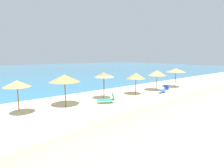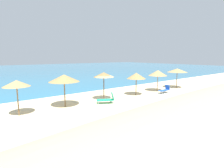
{
  "view_description": "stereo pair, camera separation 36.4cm",
  "coord_description": "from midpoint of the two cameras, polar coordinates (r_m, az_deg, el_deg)",
  "views": [
    {
      "loc": [
        -10.67,
        -13.03,
        4.41
      ],
      "look_at": [
        0.83,
        1.15,
        1.55
      ],
      "focal_mm": 28.7,
      "sensor_mm": 36.0,
      "label": 1
    },
    {
      "loc": [
        -10.38,
        -13.25,
        4.41
      ],
      "look_at": [
        0.83,
        1.15,
        1.55
      ],
      "focal_mm": 28.7,
      "sensor_mm": 36.0,
      "label": 2
    }
  ],
  "objects": [
    {
      "name": "ground_plane",
      "position": [
        17.4,
        -0.33,
        -5.79
      ],
      "size": [
        160.0,
        160.0,
        0.0
      ],
      "primitive_type": "plane",
      "color": "beige"
    },
    {
      "name": "sea_water",
      "position": [
        59.94,
        -28.87,
        3.57
      ],
      "size": [
        160.0,
        79.55,
        0.01
      ],
      "primitive_type": "cube",
      "color": "teal",
      "rests_on": "ground_plane"
    },
    {
      "name": "beach_umbrella_1",
      "position": [
        14.69,
        -28.66,
        0.06
      ],
      "size": [
        1.92,
        1.92,
        2.69
      ],
      "color": "brown",
      "rests_on": "ground_plane"
    },
    {
      "name": "beach_umbrella_2",
      "position": [
        15.85,
        -15.52,
        1.76
      ],
      "size": [
        2.62,
        2.62,
        2.85
      ],
      "color": "brown",
      "rests_on": "ground_plane"
    },
    {
      "name": "beach_umbrella_3",
      "position": [
        17.84,
        -3.2,
        2.95
      ],
      "size": [
        2.04,
        2.04,
        2.82
      ],
      "color": "brown",
      "rests_on": "ground_plane"
    },
    {
      "name": "beach_umbrella_4",
      "position": [
        20.34,
        7.12,
        2.63
      ],
      "size": [
        2.14,
        2.14,
        2.56
      ],
      "color": "brown",
      "rests_on": "ground_plane"
    },
    {
      "name": "beach_umbrella_5",
      "position": [
        23.26,
        13.69,
        3.47
      ],
      "size": [
        2.32,
        2.32,
        2.67
      ],
      "color": "brown",
      "rests_on": "ground_plane"
    },
    {
      "name": "beach_umbrella_6",
      "position": [
        26.45,
        19.31,
        4.14
      ],
      "size": [
        2.7,
        2.7,
        2.71
      ],
      "color": "brown",
      "rests_on": "ground_plane"
    },
    {
      "name": "lounge_chair_0",
      "position": [
        22.62,
        15.75,
        -1.66
      ],
      "size": [
        1.68,
        0.68,
        0.93
      ],
      "rotation": [
        0.0,
        0.0,
        1.62
      ],
      "color": "blue",
      "rests_on": "ground_plane"
    },
    {
      "name": "lounge_chair_1",
      "position": [
        16.89,
        -2.06,
        -4.78
      ],
      "size": [
        1.75,
        1.37,
        1.02
      ],
      "rotation": [
        0.0,
        0.0,
        1.07
      ],
      "color": "#199972",
      "rests_on": "ground_plane"
    }
  ]
}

